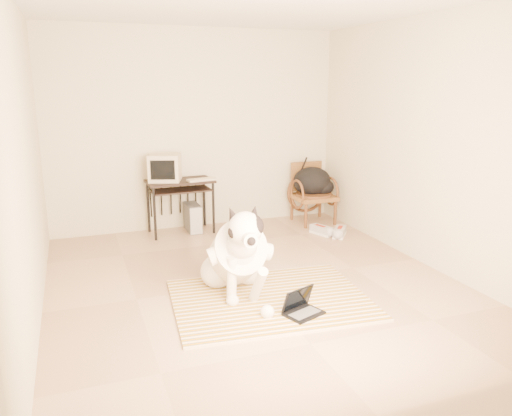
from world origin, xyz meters
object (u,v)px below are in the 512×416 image
computer_desk (180,188)px  pc_tower (193,218)px  dog (237,256)px  laptop (301,307)px  crt_monitor (165,168)px  backpack (314,182)px  rattan_chair (312,193)px

computer_desk → pc_tower: bearing=8.9°
dog → pc_tower: (0.08, 2.20, -0.20)m
laptop → crt_monitor: bearing=102.7°
computer_desk → backpack: backpack is taller
crt_monitor → backpack: (2.12, -0.14, -0.32)m
computer_desk → laptop: bearing=-80.7°
computer_desk → rattan_chair: rattan_chair is taller
computer_desk → backpack: 1.94m
laptop → backpack: backpack is taller
dog → laptop: size_ratio=3.51×
laptop → computer_desk: computer_desk is taller
laptop → rattan_chair: bearing=61.9°
crt_monitor → backpack: size_ratio=0.83×
laptop → backpack: bearing=61.5°
dog → crt_monitor: (-0.27, 2.21, 0.51)m
crt_monitor → rattan_chair: bearing=-3.9°
pc_tower → backpack: size_ratio=0.69×
dog → pc_tower: bearing=87.9°
pc_tower → dog: bearing=-92.1°
computer_desk → crt_monitor: bearing=166.5°
pc_tower → rattan_chair: 1.76m
crt_monitor → backpack: crt_monitor is taller
computer_desk → backpack: size_ratio=1.50×
pc_tower → rattan_chair: bearing=-4.1°
crt_monitor → laptop: bearing=-77.3°
laptop → backpack: size_ratio=0.66×
dog → backpack: 2.79m
dog → pc_tower: size_ratio=3.36×
rattan_chair → backpack: (0.03, 0.01, 0.15)m
laptop → dog: bearing=120.5°
laptop → backpack: (1.47, 2.72, 0.50)m
dog → crt_monitor: size_ratio=2.76×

